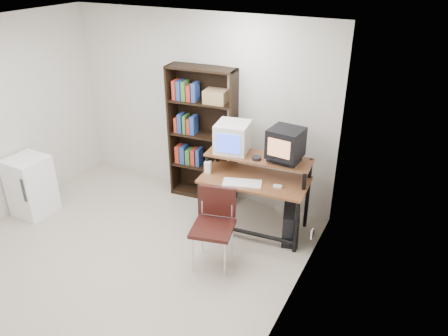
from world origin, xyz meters
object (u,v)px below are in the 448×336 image
at_px(crt_monitor, 233,137).
at_px(crt_tv, 286,143).
at_px(pc_tower, 291,224).
at_px(mini_fridge, 31,186).
at_px(school_chair, 214,219).
at_px(computer_desk, 255,180).
at_px(bookshelf, 204,133).

xyz_separation_m(crt_monitor, crt_tv, (0.71, -0.01, 0.07)).
height_order(pc_tower, mini_fridge, mini_fridge).
relative_size(school_chair, mini_fridge, 1.11).
relative_size(crt_monitor, mini_fridge, 0.57).
bearing_deg(pc_tower, crt_tv, 125.53).
bearing_deg(mini_fridge, school_chair, 6.37).
bearing_deg(crt_tv, school_chair, -111.07).
xyz_separation_m(school_chair, mini_fridge, (-2.73, -0.21, -0.15)).
distance_m(crt_monitor, crt_tv, 0.71).
relative_size(computer_desk, crt_tv, 3.36).
bearing_deg(crt_monitor, computer_desk, -27.73).
height_order(crt_tv, bookshelf, bookshelf).
bearing_deg(mini_fridge, crt_monitor, 27.03).
height_order(crt_monitor, crt_tv, crt_tv).
xyz_separation_m(bookshelf, mini_fridge, (-1.86, -1.52, -0.57)).
bearing_deg(school_chair, mini_fridge, 171.12).
xyz_separation_m(crt_monitor, mini_fridge, (-2.49, -1.16, -0.75)).
xyz_separation_m(school_chair, bookshelf, (-0.87, 1.31, 0.42)).
height_order(crt_tv, pc_tower, crt_tv).
bearing_deg(school_chair, bookshelf, 110.26).
distance_m(computer_desk, crt_tv, 0.63).
bearing_deg(bookshelf, crt_monitor, -35.33).
height_order(crt_monitor, pc_tower, crt_monitor).
height_order(crt_tv, mini_fridge, crt_tv).
bearing_deg(crt_monitor, mini_fridge, -164.47).
distance_m(bookshelf, mini_fridge, 2.47).
relative_size(pc_tower, bookshelf, 0.23).
bearing_deg(computer_desk, crt_tv, 14.08).
relative_size(crt_monitor, school_chair, 0.52).
distance_m(crt_monitor, bookshelf, 0.74).
height_order(school_chair, bookshelf, bookshelf).
xyz_separation_m(computer_desk, school_chair, (-0.14, -0.83, -0.14)).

